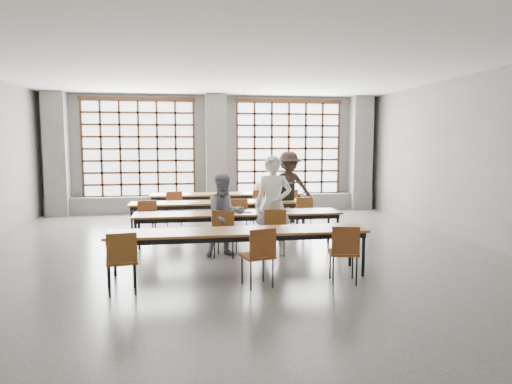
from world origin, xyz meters
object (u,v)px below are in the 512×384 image
desk_row_d (239,234)px  plastic_bag (259,187)px  red_pouch (121,258)px  chair_mid_right (302,212)px  backpack (286,192)px  chair_back_left (173,205)px  chair_front_left (225,229)px  student_female (225,215)px  laptop_back (274,190)px  desk_row_c (238,216)px  chair_near_right (344,248)px  chair_near_mid (259,251)px  desk_row_a (226,196)px  chair_mid_centre (239,214)px  chair_front_right (274,227)px  desk_row_b (219,204)px  laptop_front (265,208)px  phone (248,212)px  mouse (286,210)px  chair_back_right (290,202)px  chair_back_mid (260,203)px  chair_mid_left (146,216)px  student_male (273,205)px  green_box (235,209)px  chair_near_left (122,256)px  student_back (289,187)px

desk_row_d → plastic_bag: bearing=77.6°
plastic_bag → red_pouch: (-2.85, -5.80, -0.37)m
chair_mid_right → backpack: 0.81m
chair_back_left → chair_front_left: 3.53m
student_female → laptop_back: (1.69, 4.00, 0.03)m
desk_row_c → chair_near_right: 2.76m
chair_front_left → student_female: student_female is taller
chair_front_left → chair_near_mid: bearing=-79.1°
desk_row_c → chair_mid_right: bearing=34.0°
desk_row_a → chair_mid_centre: chair_mid_centre is taller
chair_near_right → chair_near_mid: bearing=180.0°
chair_mid_right → chair_front_right: size_ratio=1.00×
desk_row_b → backpack: bearing=1.8°
laptop_front → red_pouch: size_ratio=1.80×
desk_row_b → chair_near_right: size_ratio=4.55×
chair_near_mid → phone: chair_near_mid is taller
chair_near_mid → mouse: bearing=69.0°
chair_back_right → backpack: backpack is taller
desk_row_a → red_pouch: (-1.95, -5.75, -0.16)m
chair_near_mid → chair_near_right: bearing=-0.0°
chair_back_mid → laptop_front: size_ratio=2.44×
chair_back_left → chair_mid_left: same height
chair_front_left → mouse: chair_front_left is taller
desk_row_a → red_pouch: bearing=-108.8°
chair_mid_right → student_male: 1.86m
chair_near_mid → laptop_front: bearing=78.4°
chair_back_mid → green_box: (-0.91, -2.68, 0.24)m
chair_mid_centre → chair_near_mid: 3.48m
chair_near_left → mouse: bearing=40.5°
chair_mid_left → chair_mid_right: (3.39, -0.00, 0.00)m
chair_front_right → student_female: size_ratio=0.58×
chair_back_left → chair_front_right: 3.90m
chair_mid_left → chair_front_right: size_ratio=1.00×
laptop_front → mouse: (0.40, -0.13, -0.04)m
chair_near_left → chair_mid_centre: bearing=60.0°
student_male → mouse: 0.62m
desk_row_d → chair_front_left: (-0.13, 1.18, -0.13)m
student_back → red_pouch: (-3.55, -5.25, -0.42)m
chair_mid_centre → green_box: size_ratio=3.52×
chair_near_mid → green_box: 2.52m
backpack → chair_mid_right: bearing=-79.1°
desk_row_a → mouse: 3.53m
red_pouch → plastic_bag: bearing=63.8°
laptop_front → plastic_bag: size_ratio=1.26×
phone → plastic_bag: bearing=77.6°
desk_row_c → chair_back_mid: 2.90m
student_back → chair_mid_centre: bearing=-127.1°
laptop_front → phone: 0.43m
chair_mid_centre → chair_front_left: bearing=-105.1°
chair_mid_right → laptop_front: (-1.00, -0.94, 0.25)m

